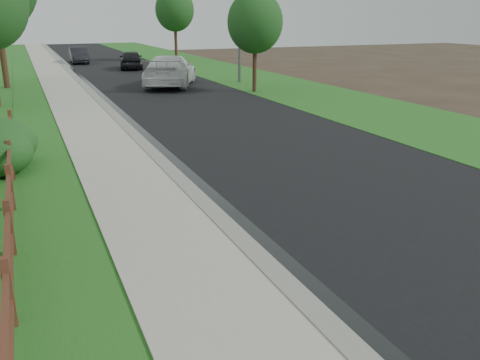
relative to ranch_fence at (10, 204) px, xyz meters
name	(u,v)px	position (x,y,z in m)	size (l,w,h in m)	color
road	(131,73)	(8.20, 28.60, -0.61)	(8.00, 90.00, 0.02)	black
curb	(73,75)	(4.00, 28.60, -0.56)	(0.40, 90.00, 0.12)	gray
wet_gutter	(78,75)	(4.35, 28.60, -0.60)	(0.50, 90.00, 0.00)	black
sidewalk	(54,76)	(2.70, 28.60, -0.57)	(2.20, 90.00, 0.10)	#A3A18E
grass_strip	(25,77)	(0.80, 28.60, -0.59)	(1.60, 90.00, 0.06)	#1B5F1F
verge_far	(217,69)	(15.10, 28.60, -0.60)	(6.00, 90.00, 0.04)	#1B5F1F
ranch_fence	(10,204)	(0.00, 0.00, 0.00)	(0.12, 16.92, 1.10)	#51281B
white_suv	(170,71)	(8.93, 20.21, 0.33)	(2.60, 6.40, 1.86)	white
dark_car_mid	(131,59)	(8.90, 31.69, 0.14)	(1.75, 4.35, 1.48)	black
dark_car_far	(79,55)	(5.60, 38.70, 0.10)	(1.48, 4.24, 1.40)	black
tree_near_right	(255,22)	(12.60, 15.84, 3.18)	(3.04, 3.04, 5.48)	#3B2418
tree_far_right	(175,10)	(14.47, 37.82, 4.02)	(3.60, 3.60, 6.64)	#3B2418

